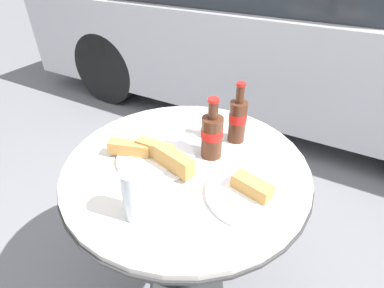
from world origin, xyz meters
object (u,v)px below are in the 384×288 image
Objects in this scene: lunch_plate_far at (251,192)px; parked_car at (278,30)px; drinking_glass at (137,197)px; lunch_plate_near at (156,155)px; cola_bottle_left at (238,119)px; cola_bottle_right at (212,134)px; bistro_table at (187,195)px.

parked_car is (-0.53, 2.20, -0.12)m from lunch_plate_far.
lunch_plate_near is (-0.09, 0.21, -0.05)m from drinking_glass.
cola_bottle_right is at bearing -106.74° from cola_bottle_left.
lunch_plate_far is 0.06× the size of parked_car.
cola_bottle_left is 0.84× the size of lunch_plate_far.
cola_bottle_left is at bearing 53.50° from lunch_plate_near.
drinking_glass is at bearing -137.29° from lunch_plate_far.
cola_bottle_right is 0.67× the size of lunch_plate_near.
drinking_glass is 0.58× the size of lunch_plate_far.
lunch_plate_far is (0.23, 0.21, -0.06)m from drinking_glass.
parked_car reaches higher than bistro_table.
lunch_plate_near is 0.07× the size of parked_car.
drinking_glass is at bearing -66.23° from lunch_plate_near.
parked_car is (-0.35, 2.08, -0.18)m from cola_bottle_right.
cola_bottle_right reaches higher than bistro_table.
parked_car is at bearing 103.51° from lunch_plate_far.
parked_car is at bearing 101.09° from cola_bottle_left.
lunch_plate_near is 1.21× the size of lunch_plate_far.
cola_bottle_right is at bearing 147.46° from lunch_plate_far.
lunch_plate_far is at bearing -58.99° from cola_bottle_left.
lunch_plate_far reaches higher than bistro_table.
bistro_table is at bearing -123.81° from cola_bottle_right.
drinking_glass is 2.44m from parked_car.
parked_car is at bearing 97.77° from bistro_table.
lunch_plate_far is at bearing 42.71° from drinking_glass.
bistro_table is 3.83× the size of cola_bottle_right.
drinking_glass is 0.32m from lunch_plate_far.
parked_car is at bearing 99.45° from cola_bottle_right.
lunch_plate_far is (0.18, -0.12, -0.07)m from cola_bottle_right.
bistro_table is 2.18m from parked_car.
cola_bottle_left is at bearing -78.91° from parked_car.
cola_bottle_left reaches higher than drinking_glass.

